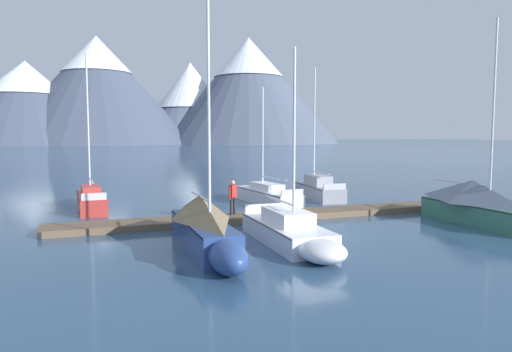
{
  "coord_description": "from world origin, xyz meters",
  "views": [
    {
      "loc": [
        -9.96,
        -16.86,
        4.19
      ],
      "look_at": [
        0.0,
        6.0,
        2.0
      ],
      "focal_mm": 32.73,
      "sensor_mm": 36.0,
      "label": 1
    }
  ],
  "objects_px": {
    "sailboat_second_berth": "(205,226)",
    "sailboat_outer_slip": "(480,204)",
    "sailboat_mid_dock_port": "(292,232)",
    "sailboat_mid_dock_starboard": "(264,194)",
    "sailboat_far_berth": "(316,188)",
    "person_on_dock": "(233,195)",
    "sailboat_nearest_berth": "(91,199)"
  },
  "relations": [
    {
      "from": "sailboat_mid_dock_port",
      "to": "sailboat_far_berth",
      "type": "xyz_separation_m",
      "value": [
        7.96,
        11.57,
        0.08
      ]
    },
    {
      "from": "sailboat_nearest_berth",
      "to": "sailboat_far_berth",
      "type": "xyz_separation_m",
      "value": [
        14.27,
        -1.05,
        0.03
      ]
    },
    {
      "from": "sailboat_nearest_berth",
      "to": "person_on_dock",
      "type": "xyz_separation_m",
      "value": [
        6.13,
        -6.83,
        0.69
      ]
    },
    {
      "from": "sailboat_mid_dock_port",
      "to": "sailboat_mid_dock_starboard",
      "type": "distance_m",
      "value": 11.5
    },
    {
      "from": "sailboat_mid_dock_port",
      "to": "sailboat_outer_slip",
      "type": "xyz_separation_m",
      "value": [
        10.08,
        0.2,
        0.45
      ]
    },
    {
      "from": "person_on_dock",
      "to": "sailboat_outer_slip",
      "type": "bearing_deg",
      "value": -28.58
    },
    {
      "from": "sailboat_second_berth",
      "to": "person_on_dock",
      "type": "bearing_deg",
      "value": 60.03
    },
    {
      "from": "person_on_dock",
      "to": "sailboat_far_berth",
      "type": "bearing_deg",
      "value": 35.33
    },
    {
      "from": "person_on_dock",
      "to": "sailboat_mid_dock_port",
      "type": "bearing_deg",
      "value": -88.15
    },
    {
      "from": "sailboat_outer_slip",
      "to": "person_on_dock",
      "type": "relative_size",
      "value": 5.54
    },
    {
      "from": "sailboat_outer_slip",
      "to": "person_on_dock",
      "type": "xyz_separation_m",
      "value": [
        -10.27,
        5.6,
        0.29
      ]
    },
    {
      "from": "sailboat_far_berth",
      "to": "sailboat_mid_dock_port",
      "type": "bearing_deg",
      "value": -124.53
    },
    {
      "from": "sailboat_mid_dock_port",
      "to": "sailboat_outer_slip",
      "type": "bearing_deg",
      "value": 1.13
    },
    {
      "from": "sailboat_far_berth",
      "to": "person_on_dock",
      "type": "height_order",
      "value": "sailboat_far_berth"
    },
    {
      "from": "sailboat_far_berth",
      "to": "sailboat_outer_slip",
      "type": "xyz_separation_m",
      "value": [
        2.12,
        -11.37,
        0.37
      ]
    },
    {
      "from": "sailboat_mid_dock_starboard",
      "to": "sailboat_far_berth",
      "type": "height_order",
      "value": "sailboat_far_berth"
    },
    {
      "from": "sailboat_mid_dock_port",
      "to": "person_on_dock",
      "type": "relative_size",
      "value": 4.37
    },
    {
      "from": "sailboat_outer_slip",
      "to": "sailboat_mid_dock_starboard",
      "type": "bearing_deg",
      "value": 120.53
    },
    {
      "from": "sailboat_mid_dock_port",
      "to": "sailboat_mid_dock_starboard",
      "type": "height_order",
      "value": "sailboat_mid_dock_port"
    },
    {
      "from": "sailboat_nearest_berth",
      "to": "sailboat_outer_slip",
      "type": "distance_m",
      "value": 20.58
    },
    {
      "from": "sailboat_second_berth",
      "to": "sailboat_outer_slip",
      "type": "relative_size",
      "value": 0.98
    },
    {
      "from": "sailboat_second_berth",
      "to": "sailboat_far_berth",
      "type": "distance_m",
      "value": 15.83
    },
    {
      "from": "sailboat_nearest_berth",
      "to": "sailboat_second_berth",
      "type": "bearing_deg",
      "value": -76.05
    },
    {
      "from": "sailboat_nearest_berth",
      "to": "sailboat_outer_slip",
      "type": "bearing_deg",
      "value": -37.15
    },
    {
      "from": "sailboat_mid_dock_starboard",
      "to": "sailboat_second_berth",
      "type": "bearing_deg",
      "value": -124.18
    },
    {
      "from": "sailboat_mid_dock_starboard",
      "to": "sailboat_outer_slip",
      "type": "xyz_separation_m",
      "value": [
        6.28,
        -10.65,
        0.45
      ]
    },
    {
      "from": "sailboat_second_berth",
      "to": "sailboat_outer_slip",
      "type": "height_order",
      "value": "sailboat_outer_slip"
    },
    {
      "from": "sailboat_second_berth",
      "to": "sailboat_mid_dock_port",
      "type": "distance_m",
      "value": 3.34
    },
    {
      "from": "sailboat_mid_dock_port",
      "to": "sailboat_far_berth",
      "type": "bearing_deg",
      "value": 55.47
    },
    {
      "from": "sailboat_nearest_berth",
      "to": "sailboat_mid_dock_starboard",
      "type": "xyz_separation_m",
      "value": [
        10.11,
        -1.77,
        -0.05
      ]
    },
    {
      "from": "sailboat_second_berth",
      "to": "sailboat_outer_slip",
      "type": "distance_m",
      "value": 13.37
    },
    {
      "from": "sailboat_second_berth",
      "to": "person_on_dock",
      "type": "xyz_separation_m",
      "value": [
        3.1,
        5.37,
        0.32
      ]
    }
  ]
}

